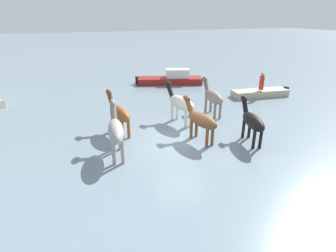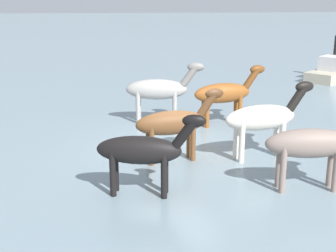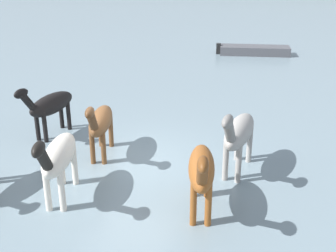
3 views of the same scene
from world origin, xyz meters
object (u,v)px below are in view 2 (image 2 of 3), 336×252
object	(u,v)px
horse_chestnut_trailing	(174,123)
horse_pinto_flank	(264,118)
horse_dun_straggler	(313,144)
horse_dark_mare	(225,93)
horse_gray_outer	(143,151)
horse_rear_stallion	(159,90)

from	to	relation	value
horse_chestnut_trailing	horse_pinto_flank	bearing A→B (deg)	-12.24
horse_dun_straggler	horse_dark_mare	world-z (taller)	horse_dun_straggler
horse_dark_mare	horse_chestnut_trailing	bearing A→B (deg)	-133.95
horse_gray_outer	horse_dun_straggler	xyz separation A→B (m)	(-0.06, -3.77, 0.07)
horse_dun_straggler	horse_chestnut_trailing	world-z (taller)	horse_dun_straggler
horse_dun_straggler	horse_chestnut_trailing	xyz separation A→B (m)	(2.15, 2.88, -0.05)
horse_pinto_flank	horse_dun_straggler	size ratio (longest dim) A/B	1.02
horse_gray_outer	horse_dun_straggler	bearing A→B (deg)	10.09
horse_pinto_flank	horse_dun_straggler	distance (m)	2.23
horse_dark_mare	horse_chestnut_trailing	world-z (taller)	horse_dark_mare
horse_pinto_flank	horse_dark_mare	distance (m)	3.32
horse_rear_stallion	horse_pinto_flank	world-z (taller)	horse_rear_stallion
horse_gray_outer	horse_rear_stallion	bearing A→B (deg)	93.45
horse_gray_outer	horse_rear_stallion	xyz separation A→B (m)	(5.92, -0.78, 0.11)
horse_rear_stallion	horse_dark_mare	xyz separation A→B (m)	(-0.50, -2.14, -0.05)
horse_chestnut_trailing	horse_gray_outer	bearing A→B (deg)	-125.86
horse_rear_stallion	horse_chestnut_trailing	size ratio (longest dim) A/B	1.09
horse_dun_straggler	horse_pinto_flank	bearing A→B (deg)	105.43
horse_rear_stallion	horse_pinto_flank	size ratio (longest dim) A/B	1.02
horse_rear_stallion	horse_dun_straggler	bearing A→B (deg)	-57.44
horse_rear_stallion	horse_chestnut_trailing	world-z (taller)	horse_rear_stallion
horse_dark_mare	horse_pinto_flank	bearing A→B (deg)	-96.40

